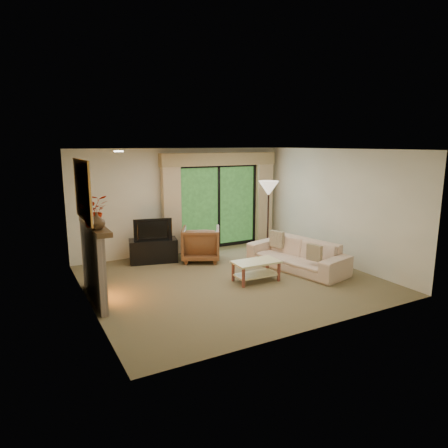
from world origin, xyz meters
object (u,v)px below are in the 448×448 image
armchair (201,244)px  media_console (153,251)px  coffee_table (256,271)px  sofa (297,255)px

armchair → media_console: bearing=5.9°
media_console → armchair: bearing=-8.1°
media_console → coffee_table: bearing=-45.3°
sofa → coffee_table: bearing=-92.6°
armchair → sofa: (1.55, -1.62, -0.07)m
sofa → coffee_table: sofa is taller
media_console → armchair: size_ratio=1.22×
media_console → sofa: bearing=-24.8°
media_console → armchair: 1.11m
media_console → sofa: sofa is taller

